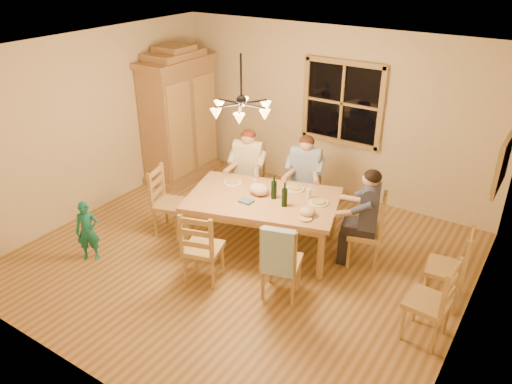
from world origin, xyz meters
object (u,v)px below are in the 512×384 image
Objects in this scene: dining_table at (263,204)px; wine_bottle_b at (285,194)px; armoire at (179,119)px; chair_end_left at (171,213)px; chair_near_right at (281,272)px; chair_near_left at (204,258)px; chair_end_right at (364,242)px; adult_slate_man at (368,206)px; chair_far_right at (304,200)px; chair_far_left at (248,193)px; chandelier at (241,108)px; chair_spare_back at (443,279)px; chair_spare_front at (426,314)px; child at (88,231)px; adult_plaid_man at (305,168)px; wine_bottle_a at (274,187)px; adult_woman at (248,161)px.

wine_bottle_b reaches higher than dining_table.
chair_end_left is (1.17, -1.61, -0.75)m from armoire.
wine_bottle_b is at bearing 101.84° from chair_near_right.
chair_near_left is 1.00× the size of chair_end_right.
chair_end_right is 1.13× the size of adult_slate_man.
chair_far_right is at bearing 103.70° from wine_bottle_b.
chair_near_right is 1.00× the size of chair_end_left.
armoire is 2.63× the size of adult_slate_man.
chair_far_left and chair_end_left have the same top height.
chandelier reaches higher than chair_end_right.
armoire is 5.04m from chair_spare_back.
wine_bottle_b is at bearing 79.92° from chair_spare_front.
chair_spare_back is at bearing 5.41° from wine_bottle_b.
chair_spare_front is at bearing -20.11° from armoire.
armoire reaches higher than chair_spare_back.
armoire is at bearing 118.65° from chair_near_left.
child is (-0.45, -1.10, 0.11)m from chair_end_left.
adult_plaid_man reaches higher than dining_table.
adult_plaid_man is (-0.64, 1.75, 0.54)m from chair_near_right.
chandelier is 3.03m from chair_spare_front.
chair_end_right is 1.38m from wine_bottle_a.
adult_woman and adult_plaid_man have the same top height.
chair_near_right is 3.00× the size of wine_bottle_a.
chair_end_right is at bearing 16.65° from dining_table.
adult_plaid_man is at bearing 64.80° from chair_near_left.
adult_slate_man is 0.88× the size of chair_spare_back.
wine_bottle_b is at bearing 85.13° from chair_end_left.
wine_bottle_a is 0.40× the size of child.
chair_near_left is 1.94m from adult_woman.
chandelier reaches higher than chair_far_left.
armoire is 3.11m from wine_bottle_b.
chair_far_right is at bearing -4.77° from armoire.
chair_end_left is at bearing 92.15° from chair_spare_back.
chair_near_left is 1.13× the size of adult_woman.
chair_near_right is (3.22, -1.97, -0.75)m from armoire.
chair_near_left is (0.53, -1.79, 0.00)m from chair_far_left.
chair_far_right and chair_spare_front have the same top height.
chair_end_left is 1.13× the size of adult_woman.
chair_far_left is 2.11m from chair_near_right.
adult_woman is at bearing 141.68° from wine_bottle_a.
dining_table is 1.42m from chair_end_right.
chair_spare_back is (0.00, 0.71, 0.00)m from chair_spare_front.
chair_spare_front is at bearing 140.53° from adult_woman.
adult_woman is 2.65× the size of wine_bottle_b.
adult_woman is at bearing 90.00° from chair_near_left.
adult_woman is at bearing 0.00° from chair_far_right.
chair_spare_front is (4.15, 0.93, -0.11)m from child.
adult_woman is 1.05× the size of child.
chair_near_right is at bearing 0.00° from chair_near_left.
chair_far_right is at bearing -99.53° from adult_plaid_man.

